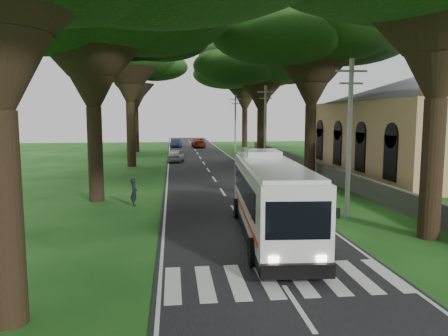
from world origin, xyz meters
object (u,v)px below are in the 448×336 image
coach_bus (270,197)px  distant_car_c (198,143)px  distant_car_b (176,143)px  church (413,119)px  distant_car_a (176,155)px  pole_far (235,122)px  pedestrian (134,192)px  pole_mid (265,126)px  pole_near (349,136)px

coach_bus → distant_car_c: 51.95m
distant_car_b → coach_bus: bearing=-77.0°
church → coach_bus: (-17.06, -18.51, -3.16)m
church → distant_car_a: 24.54m
pole_far → coach_bus: 43.29m
pole_far → distant_car_a: bearing=-124.8°
coach_bus → pedestrian: 9.62m
distant_car_a → pole_far: bearing=-116.7°
pole_mid → distant_car_c: bearing=99.2°
pole_near → distant_car_c: bearing=95.5°
distant_car_b → pedestrian: 45.79m
pedestrian → pole_near: bearing=-111.7°
pole_mid → coach_bus: bearing=-101.6°
pole_near → pedestrian: 12.32m
distant_car_a → pedestrian: pedestrian is taller
pole_far → distant_car_c: 10.69m
distant_car_a → pole_near: bearing=115.1°
pole_mid → pole_far: same height
pole_near → distant_car_c: (-4.70, 48.98, -3.41)m
pedestrian → pole_mid: bearing=-36.2°
church → pedestrian: 26.40m
coach_bus → distant_car_a: coach_bus is taller
distant_car_a → church: bearing=157.7°
distant_car_c → pole_near: bearing=94.6°
distant_car_c → pole_mid: bearing=98.4°
pedestrian → pole_far: bearing=-18.4°
coach_bus → distant_car_b: 52.94m
pole_far → distant_car_c: (-4.70, 8.98, -3.41)m
pole_mid → coach_bus: size_ratio=0.71×
distant_car_a → distant_car_c: (3.80, 21.21, 0.05)m
distant_car_a → distant_car_b: 22.08m
coach_bus → church: bearing=51.4°
church → pole_far: bearing=116.8°
pole_mid → distant_car_a: pole_mid is taller
pole_near → pedestrian: bearing=159.5°
coach_bus → distant_car_a: bearing=101.2°
distant_car_b → distant_car_c: size_ratio=0.81×
distant_car_c → pedestrian: 45.28m
pole_near → pole_far: 40.00m
pole_far → distant_car_b: size_ratio=1.92×
distant_car_a → pedestrian: bearing=91.8°
distant_car_b → pedestrian: bearing=-84.5°
pole_near → pole_far: size_ratio=1.00×
coach_bus → distant_car_b: size_ratio=2.69×
distant_car_c → pedestrian: pedestrian is taller
coach_bus → pedestrian: (-6.40, 7.12, -0.95)m
pole_near → pole_far: same height
church → pole_mid: church is taller
pole_mid → pedestrian: bearing=-125.0°
church → pole_mid: bearing=160.2°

